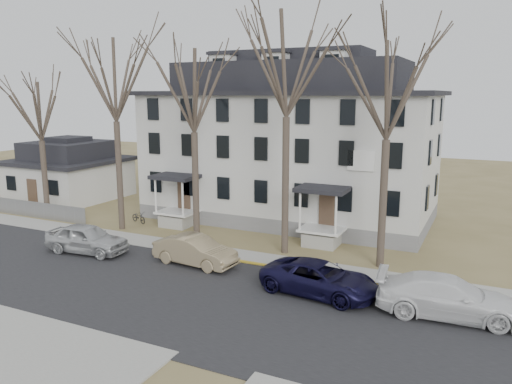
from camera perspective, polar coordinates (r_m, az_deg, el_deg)
The scene contains 17 objects.
ground at distance 21.66m, azimuth -9.48°, elevation -13.74°, with size 120.00×120.00×0.00m, color olive.
main_road at distance 23.17m, azimuth -6.59°, elevation -11.94°, with size 120.00×10.00×0.04m, color #27272A.
far_sidewalk at distance 28.08m, azimuth -0.02°, elevation -7.67°, with size 120.00×2.00×0.08m, color #A09F97.
yellow_curb at distance 25.62m, azimuth 9.37°, elevation -9.71°, with size 14.00×0.25×0.06m, color gold.
boarding_house at distance 36.69m, azimuth 3.90°, elevation 5.38°, with size 20.80×12.36×12.05m.
small_house at distance 46.79m, azimuth -20.54°, elevation 2.08°, with size 8.70×8.70×5.00m.
fence at distance 42.26m, azimuth -25.69°, elevation -2.34°, with size 14.00×0.06×1.20m, color gray.
tree_far_left at distance 34.22m, azimuth -15.93°, elevation 12.89°, with size 8.40×8.40×13.72m.
tree_mid_left at distance 30.59m, azimuth -7.19°, elevation 12.09°, with size 7.80×7.80×12.74m.
tree_center at distance 27.89m, azimuth 3.56°, elevation 15.30°, with size 9.00×9.00×14.70m.
tree_mid_right at distance 26.25m, azimuth 14.96°, elevation 11.97°, with size 7.80×7.80×12.74m.
tree_bungalow at distance 39.17m, azimuth -23.56°, elevation 8.87°, with size 6.60×6.60×10.78m.
car_silver at distance 30.44m, azimuth -18.77°, elevation -5.13°, with size 1.98×4.92×1.67m, color silver.
car_tan at distance 27.08m, azimuth -6.96°, elevation -6.74°, with size 1.64×4.71×1.55m, color #9B8864.
car_navy at distance 23.27m, azimuth 7.28°, elevation -9.85°, with size 2.49×5.40×1.50m, color black.
car_white at distance 22.36m, azimuth 21.10°, elevation -11.21°, with size 2.34×5.76×1.67m, color white.
bicycle_left at distance 36.48m, azimuth -13.26°, elevation -2.85°, with size 0.55×1.58×0.83m, color black.
Camera 1 is at (11.48, -15.97, 9.06)m, focal length 35.00 mm.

